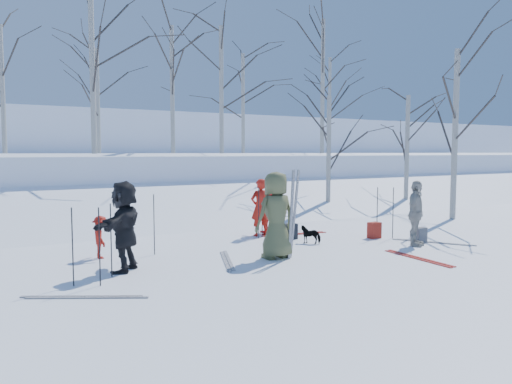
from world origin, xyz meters
TOP-DOWN VIEW (x-y plane):
  - ground at (0.00, 0.00)m, footprint 120.00×120.00m
  - snow_ramp at (0.00, 7.00)m, footprint 70.00×9.49m
  - snow_plateau at (0.00, 17.00)m, footprint 70.00×18.00m
  - far_hill at (0.00, 38.00)m, footprint 90.00×30.00m
  - skier_olive_center at (-0.41, -0.01)m, footprint 0.92×0.61m
  - skier_red_north at (0.79, 2.60)m, footprint 0.57×0.38m
  - skier_redor_behind at (1.28, 3.00)m, footprint 0.89×0.80m
  - skier_red_seated at (-3.61, 1.93)m, footprint 0.38×0.61m
  - skier_cream_east at (3.25, -0.56)m, footprint 1.00×0.77m
  - skier_grey_west at (-3.50, 0.53)m, footprint 1.42×1.55m
  - dog at (1.30, 1.02)m, footprint 0.52×0.55m
  - upright_ski_left at (-0.16, -0.21)m, footprint 0.09×0.16m
  - upright_ski_right at (-0.07, -0.20)m, footprint 0.14×0.23m
  - ski_pair_a at (3.98, -0.50)m, footprint 1.84×2.07m
  - ski_pair_b at (1.72, 2.29)m, footprint 0.65×1.95m
  - ski_pair_c at (-1.43, 0.29)m, footprint 1.54×2.04m
  - ski_pair_d at (2.16, -1.59)m, footprint 0.52×1.93m
  - ski_pair_e at (-4.55, -0.88)m, footprint 1.84×2.07m
  - ski_pole_a at (-4.17, -0.31)m, footprint 0.02×0.02m
  - ski_pole_b at (-4.56, -0.08)m, footprint 0.02×0.02m
  - ski_pole_c at (-2.50, 1.70)m, footprint 0.02×0.02m
  - ski_pole_d at (-3.84, 0.21)m, footprint 0.02×0.02m
  - ski_pole_e at (0.89, 2.65)m, footprint 0.02×0.02m
  - ski_pole_f at (0.57, 2.31)m, footprint 0.02×0.02m
  - ski_pole_g at (3.26, 0.74)m, footprint 0.02×0.02m
  - ski_pole_h at (3.59, 0.49)m, footprint 0.02×0.02m
  - backpack_red at (3.18, 0.75)m, footprint 0.32×0.22m
  - backpack_grey at (3.70, -0.33)m, footprint 0.30×0.20m
  - backpack_dark at (1.21, 1.79)m, footprint 0.34×0.24m
  - birch_plateau_a at (12.83, 14.43)m, footprint 4.51×4.51m
  - birch_plateau_b at (3.81, 10.76)m, footprint 4.43×4.43m
  - birch_plateau_c at (-0.16, 16.14)m, footprint 4.13×4.13m
  - birch_plateau_e at (-4.58, 12.35)m, footprint 3.95×3.95m
  - birch_plateau_f at (9.22, 10.55)m, footprint 5.10×5.10m
  - birch_plateau_h at (6.40, 13.42)m, footprint 4.10×4.10m
  - birch_plateau_i at (2.28, 12.60)m, footprint 4.58×4.58m
  - birch_plateau_j at (-1.84, 9.90)m, footprint 4.88×4.88m
  - birch_edge_b at (8.13, 2.13)m, footprint 4.56×4.56m
  - birch_edge_c at (9.40, 5.33)m, footprint 3.77×3.77m
  - birch_edge_e at (5.55, 5.56)m, footprint 3.61×3.61m

SIDE VIEW (x-z plane):
  - ground at x=0.00m, z-range 0.00..0.00m
  - ski_pair_a at x=3.98m, z-range 0.00..0.02m
  - ski_pair_b at x=1.72m, z-range 0.00..0.02m
  - ski_pair_c at x=-1.43m, z-range 0.00..0.02m
  - ski_pair_d at x=2.16m, z-range 0.00..0.02m
  - ski_pair_e at x=-4.55m, z-range 0.00..0.02m
  - snow_ramp at x=0.00m, z-range -1.91..2.21m
  - backpack_grey at x=3.70m, z-range 0.00..0.38m
  - backpack_dark at x=1.21m, z-range 0.00..0.40m
  - backpack_red at x=3.18m, z-range 0.00..0.42m
  - dog at x=1.30m, z-range 0.00..0.44m
  - skier_red_seated at x=-3.61m, z-range 0.00..0.91m
  - ski_pole_a at x=-4.17m, z-range 0.00..1.34m
  - ski_pole_b at x=-4.56m, z-range 0.00..1.34m
  - ski_pole_c at x=-2.50m, z-range 0.00..1.34m
  - ski_pole_d at x=-3.84m, z-range 0.00..1.34m
  - ski_pole_e at x=0.89m, z-range 0.00..1.34m
  - ski_pole_f at x=0.57m, z-range 0.00..1.34m
  - ski_pole_g at x=3.26m, z-range 0.00..1.34m
  - ski_pole_h at x=3.59m, z-range 0.00..1.34m
  - skier_redor_behind at x=1.28m, z-range 0.00..1.49m
  - skier_red_north at x=0.79m, z-range 0.00..1.55m
  - skier_cream_east at x=3.25m, z-range 0.00..1.58m
  - skier_grey_west at x=-3.50m, z-range 0.00..1.73m
  - skier_olive_center at x=-0.41m, z-range 0.00..1.85m
  - upright_ski_left at x=-0.16m, z-range 0.00..1.90m
  - upright_ski_right at x=-0.07m, z-range 0.00..1.90m
  - snow_plateau at x=0.00m, z-range -0.10..2.10m
  - far_hill at x=0.00m, z-range -1.00..5.00m
  - birch_edge_e at x=5.55m, z-range 0.00..4.30m
  - birch_edge_c at x=9.40m, z-range 0.00..4.52m
  - birch_edge_b at x=8.13m, z-range 0.00..5.65m
  - birch_plateau_e at x=-4.58m, z-range 2.20..6.99m
  - birch_plateau_h at x=6.40m, z-range 2.20..7.19m
  - birch_plateau_c at x=-0.16m, z-range 2.20..7.24m
  - birch_plateau_b at x=3.81m, z-range 2.20..7.68m
  - birch_plateau_a at x=12.83m, z-range 2.20..7.78m
  - birch_plateau_i at x=2.28m, z-range 2.20..7.88m
  - birch_plateau_j at x=-1.84m, z-range 2.20..8.31m
  - birch_plateau_f at x=9.22m, z-range 2.20..8.63m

